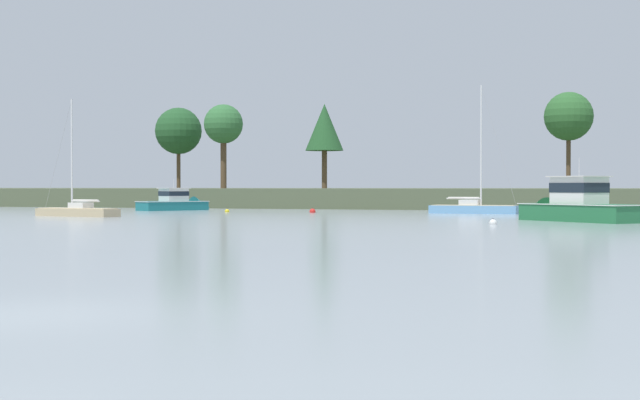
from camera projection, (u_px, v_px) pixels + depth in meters
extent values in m
plane|color=#939EA3|center=(29.00, 315.00, 15.34)|extent=(400.00, 400.00, 0.00)
cube|color=#4C563D|center=(543.00, 197.00, 102.36)|extent=(177.49, 44.86, 1.87)
cube|color=#236B3D|center=(580.00, 217.00, 56.43)|extent=(7.59, 7.14, 1.62)
cone|color=#236B3D|center=(534.00, 216.00, 59.81)|extent=(3.20, 3.21, 2.34)
cube|color=silver|center=(580.00, 204.00, 56.42)|extent=(7.78, 7.32, 0.05)
cube|color=silver|center=(579.00, 190.00, 56.51)|extent=(3.44, 3.38, 1.60)
cube|color=#19232D|center=(579.00, 188.00, 56.51)|extent=(3.51, 3.45, 0.57)
cube|color=beige|center=(579.00, 176.00, 56.50)|extent=(3.91, 3.85, 0.06)
cylinder|color=silver|center=(579.00, 167.00, 56.49)|extent=(0.03, 0.03, 1.08)
cube|color=#669ECC|center=(474.00, 212.00, 72.96)|extent=(6.80, 2.27, 1.04)
cube|color=#CCB78E|center=(474.00, 205.00, 72.95)|extent=(6.38, 2.02, 0.04)
cube|color=silver|center=(470.00, 202.00, 73.07)|extent=(1.54, 1.28, 0.40)
cylinder|color=silver|center=(481.00, 145.00, 72.69)|extent=(0.13, 0.13, 9.16)
cylinder|color=silver|center=(464.00, 198.00, 73.24)|extent=(2.68, 0.27, 0.11)
cylinder|color=silver|center=(464.00, 198.00, 73.24)|extent=(2.41, 0.29, 0.14)
cylinder|color=#999999|center=(499.00, 145.00, 72.19)|extent=(2.69, 0.18, 9.11)
cube|color=#196B70|center=(173.00, 208.00, 82.92)|extent=(5.10, 6.28, 1.25)
cone|color=#196B70|center=(202.00, 208.00, 84.83)|extent=(2.61, 2.50, 2.03)
cube|color=silver|center=(173.00, 201.00, 82.91)|extent=(5.24, 6.43, 0.05)
cube|color=silver|center=(174.00, 195.00, 82.98)|extent=(2.58, 2.63, 1.09)
cube|color=#19232D|center=(174.00, 194.00, 82.98)|extent=(2.63, 2.68, 0.39)
cube|color=beige|center=(174.00, 188.00, 82.97)|extent=(2.95, 2.98, 0.06)
cylinder|color=silver|center=(174.00, 183.00, 82.96)|extent=(0.03, 0.03, 0.78)
cube|color=tan|center=(77.00, 215.00, 66.19)|extent=(6.59, 2.93, 0.91)
cube|color=#CCB78E|center=(77.00, 208.00, 66.18)|extent=(6.17, 2.66, 0.04)
cube|color=silver|center=(81.00, 205.00, 66.02)|extent=(1.59, 1.34, 0.38)
cylinder|color=silver|center=(72.00, 154.00, 66.38)|extent=(0.13, 0.13, 7.60)
cylinder|color=silver|center=(86.00, 201.00, 65.79)|extent=(2.52, 0.61, 0.10)
cylinder|color=silver|center=(86.00, 200.00, 65.79)|extent=(2.28, 0.59, 0.14)
cylinder|color=#999999|center=(58.00, 154.00, 67.01)|extent=(2.52, 0.53, 7.55)
sphere|color=red|center=(313.00, 212.00, 75.52)|extent=(0.48, 0.48, 0.48)
torus|color=#333338|center=(313.00, 208.00, 75.51)|extent=(0.12, 0.12, 0.02)
sphere|color=white|center=(493.00, 223.00, 52.14)|extent=(0.42, 0.42, 0.42)
torus|color=#333338|center=(493.00, 218.00, 52.13)|extent=(0.12, 0.12, 0.02)
sphere|color=yellow|center=(227.00, 211.00, 77.22)|extent=(0.37, 0.37, 0.37)
torus|color=#333338|center=(227.00, 208.00, 77.21)|extent=(0.12, 0.12, 0.02)
cylinder|color=brown|center=(224.00, 161.00, 106.76)|extent=(0.67, 0.67, 6.24)
sphere|color=#336B38|center=(223.00, 124.00, 106.70)|extent=(4.40, 4.40, 4.40)
cylinder|color=brown|center=(568.00, 158.00, 103.35)|extent=(0.49, 0.49, 6.64)
sphere|color=#2D602D|center=(569.00, 116.00, 103.29)|extent=(5.30, 5.30, 5.30)
cylinder|color=brown|center=(324.00, 158.00, 105.92)|extent=(0.59, 0.59, 6.84)
cone|color=#235128|center=(324.00, 127.00, 105.87)|extent=(4.25, 4.25, 5.19)
cylinder|color=brown|center=(179.00, 165.00, 112.87)|extent=(0.46, 0.46, 5.56)
sphere|color=#235128|center=(178.00, 131.00, 112.81)|extent=(5.52, 5.52, 5.52)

